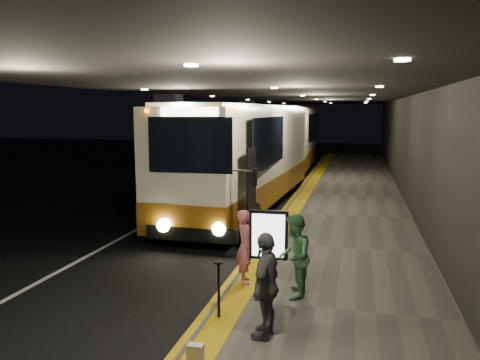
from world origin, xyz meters
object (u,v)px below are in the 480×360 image
Objects in this scene: stanchion_post at (219,290)px; coach_second at (289,142)px; info_sign at (269,237)px; passenger_waiting_grey at (266,285)px; passenger_boarding at (245,247)px; passenger_waiting_green at (294,256)px; bag_plain at (195,354)px; coach_main at (246,161)px.

coach_second is at bearing 94.94° from stanchion_post.
info_sign reaches higher than stanchion_post.
passenger_waiting_grey reaches higher than info_sign.
passenger_boarding is 1.23m from passenger_waiting_green.
stanchion_post is at bearing 94.04° from bag_plain.
passenger_boarding is (1.88, -19.40, -0.93)m from coach_second.
stanchion_post is at bearing -110.60° from passenger_waiting_grey.
passenger_waiting_green is 0.69m from info_sign.
coach_main reaches higher than passenger_boarding.
info_sign is (-0.56, 0.28, 0.28)m from passenger_waiting_green.
coach_main reaches higher than bag_plain.
bag_plain is 1.60m from stanchion_post.
passenger_waiting_green is at bearing -83.13° from coach_second.
bag_plain is (0.06, -3.35, -0.65)m from passenger_boarding.
coach_second reaches higher than passenger_waiting_green.
info_sign is at bearing -117.84° from passenger_waiting_green.
coach_main is 42.27× the size of bag_plain.
passenger_waiting_green is 5.58× the size of bag_plain.
bag_plain is at bearing -77.15° from coach_main.
passenger_waiting_grey is 5.86× the size of bag_plain.
stanchion_post is at bearing -86.75° from coach_second.
coach_second is 20.16m from passenger_waiting_green.
passenger_waiting_green is at bearing 69.59° from bag_plain.
coach_second is 41.76× the size of bag_plain.
passenger_waiting_green is (1.12, -0.51, 0.04)m from passenger_boarding.
passenger_waiting_grey is at bearing -83.07° from info_sign.
passenger_boarding is at bearing -73.64° from coach_main.
coach_main is at bearing -92.02° from coach_second.
stanchion_post is at bearing -76.25° from coach_main.
passenger_waiting_green is (3.06, -8.70, -0.90)m from coach_main.
passenger_boarding is at bearing 154.05° from info_sign.
info_sign is at bearing 68.82° from stanchion_post.
coach_main is 11.21m from coach_second.
passenger_waiting_grey is 1.70× the size of stanchion_post.
bag_plain is 0.29× the size of stanchion_post.
coach_main reaches higher than coach_second.
coach_second is at bearing 94.42° from info_sign.
info_sign reaches higher than bag_plain.
stanchion_post is (-1.17, -1.28, -0.32)m from passenger_waiting_green.
passenger_waiting_green is 3.11m from bag_plain.
passenger_waiting_grey is at bearing -26.89° from stanchion_post.
passenger_waiting_green is at bearing -133.18° from passenger_boarding.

